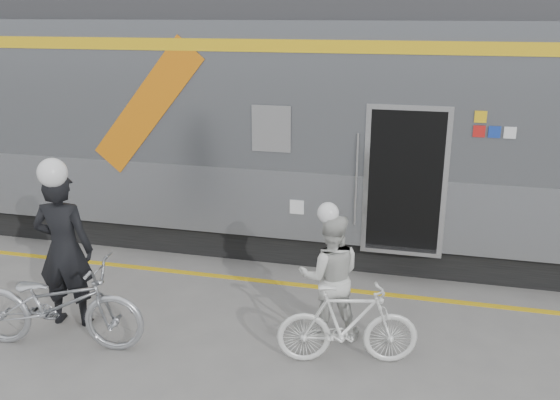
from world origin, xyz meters
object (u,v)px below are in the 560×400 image
(bicycle_left, at_px, (57,304))
(woman, at_px, (330,277))
(bicycle_right, at_px, (347,324))
(man, at_px, (64,250))

(bicycle_left, relative_size, woman, 1.33)
(woman, xyz_separation_m, bicycle_right, (0.30, -0.55, -0.32))
(man, bearing_deg, bicycle_right, 171.47)
(man, xyz_separation_m, bicycle_right, (3.65, -0.06, -0.54))
(bicycle_left, bearing_deg, man, 12.43)
(man, height_order, woman, man)
(man, distance_m, bicycle_right, 3.69)
(bicycle_left, height_order, woman, woman)
(bicycle_left, distance_m, bicycle_right, 3.48)
(man, bearing_deg, woman, -179.26)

